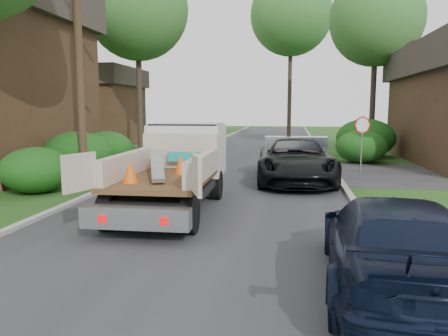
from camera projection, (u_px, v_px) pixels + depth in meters
ground at (199, 223)px, 10.80m from camera, size 120.00×120.00×0.00m
road at (243, 168)px, 20.59m from camera, size 8.00×90.00×0.02m
curb_left at (159, 165)px, 21.20m from camera, size 0.20×90.00×0.12m
curb_right at (332, 169)px, 19.97m from camera, size 0.20×90.00×0.12m
stop_sign at (362, 133)px, 18.59m from camera, size 0.71×0.32×2.48m
utility_pole at (79, 43)px, 15.80m from camera, size 2.42×1.25×10.00m
house_left_far at (88, 105)px, 33.96m from camera, size 7.56×7.56×6.00m
hedge_left_a at (36, 170)px, 14.56m from camera, size 2.34×2.34×1.53m
hedge_left_b at (78, 154)px, 18.01m from camera, size 2.86×2.86×1.87m
hedge_left_c at (106, 148)px, 21.50m from camera, size 2.60×2.60×1.70m
hedge_right_a at (361, 147)px, 22.54m from camera, size 2.60×2.60×1.70m
hedge_right_b at (366, 138)px, 25.34m from camera, size 3.38×3.38×2.21m
tree_left_far at (137, 9)px, 27.36m from camera, size 6.40×6.40×12.20m
tree_right_far at (376, 20)px, 28.11m from camera, size 6.00×6.00×11.50m
tree_center_far at (291, 15)px, 38.39m from camera, size 7.20×7.20×14.60m
flatbed_truck at (179, 161)px, 12.70m from camera, size 2.91×6.23×2.34m
black_pickup at (296, 160)px, 16.66m from camera, size 3.07×6.19×1.69m
navy_suv at (394, 244)px, 6.67m from camera, size 2.41×5.22×1.48m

